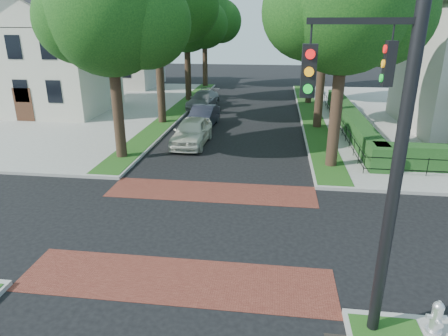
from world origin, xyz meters
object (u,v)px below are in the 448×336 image
at_px(traffic_signal, 388,139).
at_px(parked_car_rear, 203,100).
at_px(parked_car_front, 192,132).
at_px(parked_car_middle, 203,117).
at_px(fire_hydrant, 436,318).

xyz_separation_m(traffic_signal, parked_car_rear, (-8.49, 25.56, -3.99)).
height_order(parked_car_front, parked_car_middle, parked_car_front).
xyz_separation_m(parked_car_middle, parked_car_rear, (-1.19, 6.57, -0.02)).
relative_size(traffic_signal, parked_car_rear, 1.63).
relative_size(parked_car_front, parked_car_middle, 1.07).
distance_m(parked_car_front, fire_hydrant, 17.15).
height_order(parked_car_front, parked_car_rear, parked_car_front).
distance_m(traffic_signal, parked_car_front, 16.69).
bearing_deg(fire_hydrant, traffic_signal, 161.71).
relative_size(parked_car_front, parked_car_rear, 0.96).
bearing_deg(fire_hydrant, parked_car_rear, 100.06).
height_order(traffic_signal, parked_car_middle, traffic_signal).
distance_m(parked_car_front, parked_car_rear, 11.09).
xyz_separation_m(traffic_signal, parked_car_middle, (-7.30, 18.99, -3.98)).
bearing_deg(parked_car_front, traffic_signal, -62.46).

